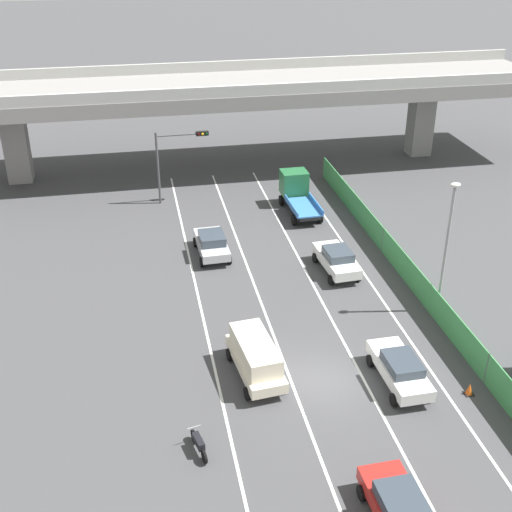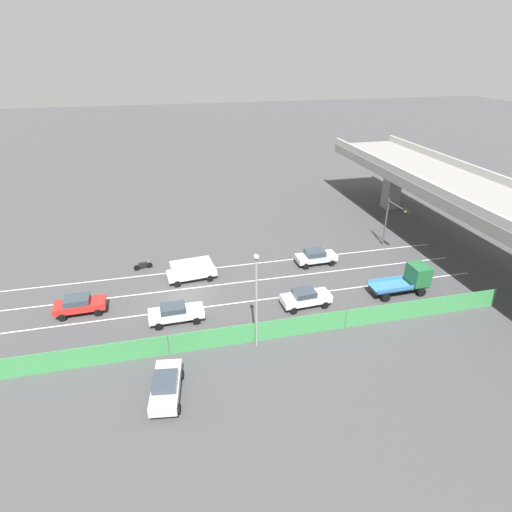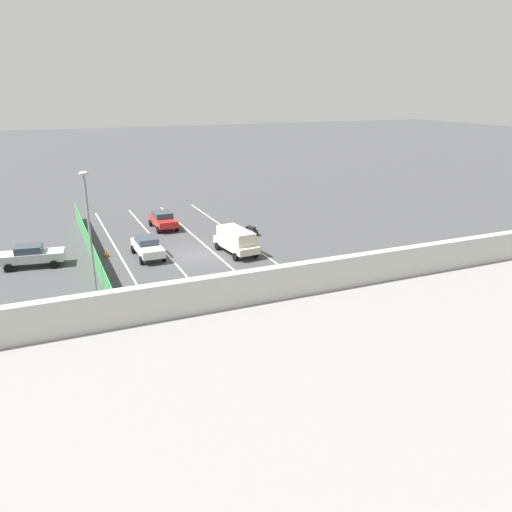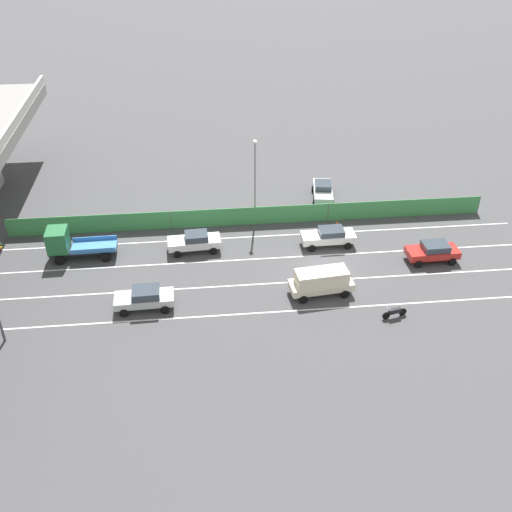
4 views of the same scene
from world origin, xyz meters
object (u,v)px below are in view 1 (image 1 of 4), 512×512
at_px(motorcycle, 199,443).
at_px(traffic_light, 176,152).
at_px(car_sedan_silver, 212,243).
at_px(street_lamp, 448,237).
at_px(car_sedan_red, 400,508).
at_px(traffic_cone, 469,389).
at_px(car_hatchback_white, 337,259).
at_px(car_van_cream, 256,356).
at_px(car_sedan_white, 400,369).
at_px(flatbed_truck_blue, 297,191).

height_order(motorcycle, traffic_light, traffic_light).
distance_m(car_sedan_silver, street_lamp, 15.62).
distance_m(car_sedan_red, traffic_cone, 9.15).
bearing_deg(car_sedan_silver, traffic_light, 98.30).
bearing_deg(traffic_cone, car_hatchback_white, 101.94).
xyz_separation_m(car_van_cream, car_sedan_white, (6.79, -1.99, -0.28)).
bearing_deg(flatbed_truck_blue, car_sedan_silver, -138.65).
xyz_separation_m(car_sedan_white, street_lamp, (4.71, 5.89, 3.87)).
height_order(car_van_cream, motorcycle, car_van_cream).
distance_m(car_hatchback_white, street_lamp, 8.08).
relative_size(street_lamp, traffic_cone, 13.24).
bearing_deg(car_sedan_white, car_sedan_silver, 115.22).
bearing_deg(street_lamp, motorcycle, -149.83).
relative_size(car_sedan_silver, traffic_light, 0.77).
bearing_deg(traffic_cone, flatbed_truck_blue, 96.79).
bearing_deg(car_hatchback_white, traffic_light, 123.70).
relative_size(car_van_cream, car_sedan_white, 1.08).
height_order(car_sedan_red, traffic_light, traffic_light).
relative_size(car_sedan_red, flatbed_truck_blue, 0.78).
distance_m(car_van_cream, traffic_cone, 10.44).
relative_size(car_sedan_red, traffic_light, 0.75).
xyz_separation_m(car_hatchback_white, traffic_cone, (2.72, -12.89, -0.63)).
bearing_deg(car_sedan_red, car_van_cream, 109.53).
relative_size(car_sedan_red, car_sedan_silver, 0.98).
relative_size(car_hatchback_white, car_sedan_silver, 1.03).
distance_m(car_sedan_red, flatbed_truck_blue, 30.09).
xyz_separation_m(car_sedan_white, flatbed_truck_blue, (0.27, 21.81, 0.48)).
bearing_deg(traffic_cone, street_lamp, 77.10).
xyz_separation_m(car_sedan_red, car_sedan_silver, (-3.96, 23.33, -0.00)).
bearing_deg(car_van_cream, street_lamp, 18.73).
bearing_deg(car_sedan_silver, traffic_cone, -58.51).
relative_size(motorcycle, traffic_light, 0.34).
bearing_deg(traffic_cone, traffic_light, 113.89).
bearing_deg(car_sedan_red, street_lamp, 60.41).
bearing_deg(traffic_cone, motorcycle, -174.18).
distance_m(car_sedan_silver, flatbed_truck_blue, 9.94).
height_order(car_sedan_white, motorcycle, car_sedan_white).
xyz_separation_m(motorcycle, traffic_light, (1.62, 27.56, 3.60)).
bearing_deg(car_sedan_red, motorcycle, 142.80).
distance_m(motorcycle, street_lamp, 17.77).
distance_m(car_hatchback_white, flatbed_truck_blue, 10.36).
height_order(car_sedan_white, street_lamp, street_lamp).
bearing_deg(car_sedan_white, motorcycle, -164.75).
distance_m(car_van_cream, car_sedan_silver, 13.27).
xyz_separation_m(car_hatchback_white, traffic_light, (-8.88, 13.32, 3.16)).
bearing_deg(traffic_light, car_van_cream, -85.52).
bearing_deg(car_hatchback_white, car_sedan_white, -91.55).
height_order(car_sedan_silver, traffic_cone, car_sedan_silver).
bearing_deg(flatbed_truck_blue, motorcycle, -113.05).
xyz_separation_m(car_sedan_silver, flatbed_truck_blue, (7.45, 6.56, 0.47)).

